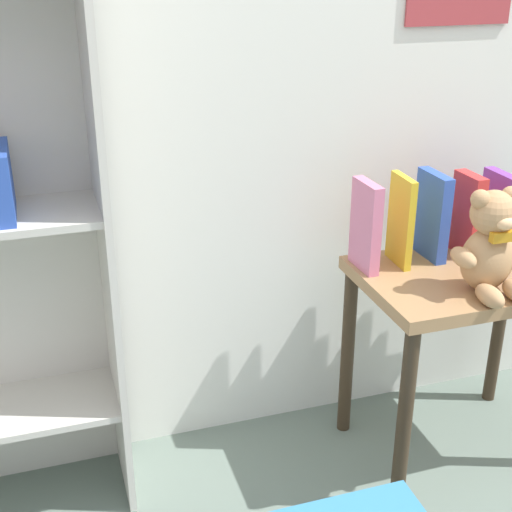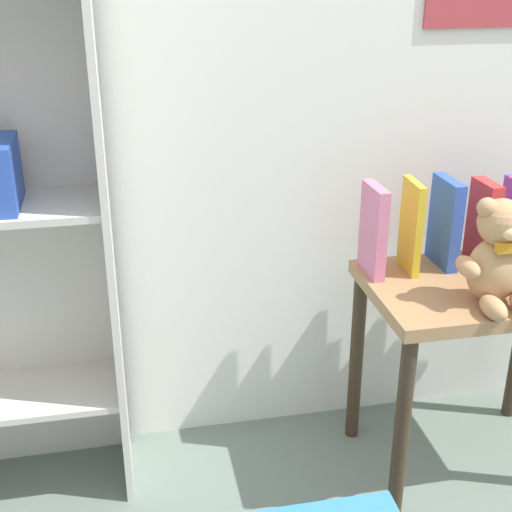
% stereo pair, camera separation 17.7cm
% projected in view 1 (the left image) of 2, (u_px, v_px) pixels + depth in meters
% --- Properties ---
extents(wall_back, '(4.80, 0.07, 2.50)m').
position_uv_depth(wall_back, '(328.00, 7.00, 1.88)').
color(wall_back, silver).
rests_on(wall_back, ground_plane).
extents(display_table, '(0.59, 0.41, 0.58)m').
position_uv_depth(display_table, '(465.00, 305.00, 1.98)').
color(display_table, '#9E754C').
rests_on(display_table, ground_plane).
extents(teddy_bear, '(0.21, 0.19, 0.27)m').
position_uv_depth(teddy_bear, '(491.00, 246.00, 1.78)').
color(teddy_bear, tan).
rests_on(teddy_bear, display_table).
extents(book_standing_pink, '(0.03, 0.13, 0.25)m').
position_uv_depth(book_standing_pink, '(366.00, 226.00, 1.91)').
color(book_standing_pink, '#D17093').
rests_on(book_standing_pink, display_table).
extents(book_standing_yellow, '(0.03, 0.12, 0.25)m').
position_uv_depth(book_standing_yellow, '(401.00, 221.00, 1.94)').
color(book_standing_yellow, gold).
rests_on(book_standing_yellow, display_table).
extents(book_standing_blue, '(0.04, 0.14, 0.25)m').
position_uv_depth(book_standing_blue, '(432.00, 215.00, 1.99)').
color(book_standing_blue, '#2D51B7').
rests_on(book_standing_blue, display_table).
extents(book_standing_red, '(0.04, 0.11, 0.23)m').
position_uv_depth(book_standing_red, '(467.00, 214.00, 2.01)').
color(book_standing_red, red).
rests_on(book_standing_red, display_table).
extents(book_standing_purple, '(0.03, 0.13, 0.23)m').
position_uv_depth(book_standing_purple, '(498.00, 211.00, 2.05)').
color(book_standing_purple, purple).
rests_on(book_standing_purple, display_table).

